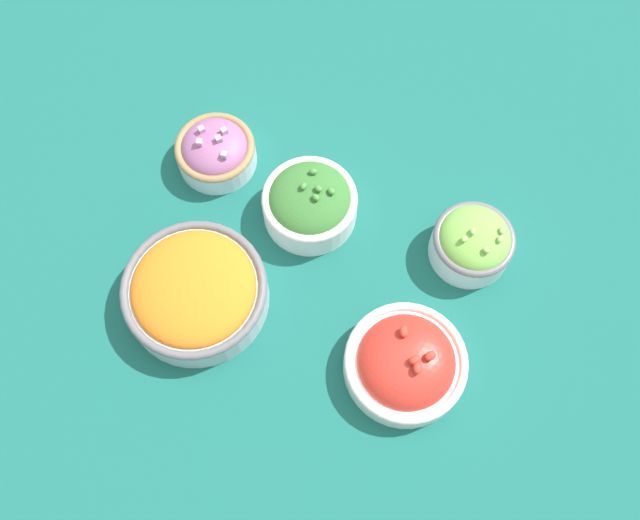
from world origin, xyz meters
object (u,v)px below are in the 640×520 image
bowl_lettuce (473,242)px  bowl_red_onion (215,151)px  bowl_carrots (195,291)px  bowl_broccoli (310,203)px  bowl_cherry_tomatoes (406,363)px

bowl_lettuce → bowl_red_onion: (-0.40, 0.04, -0.01)m
bowl_carrots → bowl_red_onion: same height
bowl_carrots → bowl_red_onion: bearing=103.2°
bowl_broccoli → bowl_cherry_tomatoes: size_ratio=0.83×
bowl_cherry_tomatoes → bowl_carrots: bearing=178.0°
bowl_lettuce → bowl_red_onion: bowl_lettuce is taller
bowl_broccoli → bowl_lettuce: 0.24m
bowl_lettuce → bowl_cherry_tomatoes: bowl_lettuce is taller
bowl_lettuce → bowl_red_onion: 0.40m
bowl_lettuce → bowl_carrots: bearing=-152.4°
bowl_cherry_tomatoes → bowl_red_onion: bearing=147.0°
bowl_broccoli → bowl_red_onion: (-0.16, 0.04, -0.01)m
bowl_lettuce → bowl_cherry_tomatoes: (-0.05, -0.19, -0.01)m
bowl_carrots → bowl_broccoli: bearing=57.5°
bowl_broccoli → bowl_carrots: bearing=-122.5°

